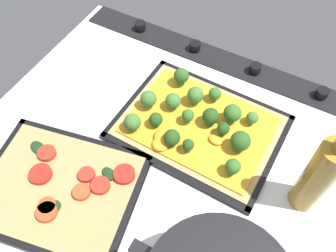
% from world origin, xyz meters
% --- Properties ---
extents(ground_plane, '(0.79, 0.66, 0.03)m').
position_xyz_m(ground_plane, '(0.00, 0.00, -0.01)').
color(ground_plane, white).
extents(stove_control_panel, '(0.76, 0.07, 0.03)m').
position_xyz_m(stove_control_panel, '(0.00, -0.29, 0.01)').
color(stove_control_panel, black).
rests_on(stove_control_panel, ground_plane).
extents(baking_tray_front, '(0.34, 0.26, 0.01)m').
position_xyz_m(baking_tray_front, '(-0.03, -0.08, 0.00)').
color(baking_tray_front, black).
rests_on(baking_tray_front, ground_plane).
extents(broccoli_pizza, '(0.32, 0.24, 0.06)m').
position_xyz_m(broccoli_pizza, '(-0.03, -0.08, 0.02)').
color(broccoli_pizza, tan).
rests_on(broccoli_pizza, baking_tray_front).
extents(baking_tray_back, '(0.34, 0.29, 0.01)m').
position_xyz_m(baking_tray_back, '(0.14, 0.17, 0.00)').
color(baking_tray_back, black).
rests_on(baking_tray_back, ground_plane).
extents(veggie_pizza_back, '(0.31, 0.27, 0.02)m').
position_xyz_m(veggie_pizza_back, '(0.14, 0.17, 0.01)').
color(veggie_pizza_back, tan).
rests_on(veggie_pizza_back, baking_tray_back).
extents(oil_bottle, '(0.05, 0.05, 0.23)m').
position_xyz_m(oil_bottle, '(-0.27, -0.03, 0.10)').
color(oil_bottle, olive).
rests_on(oil_bottle, ground_plane).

